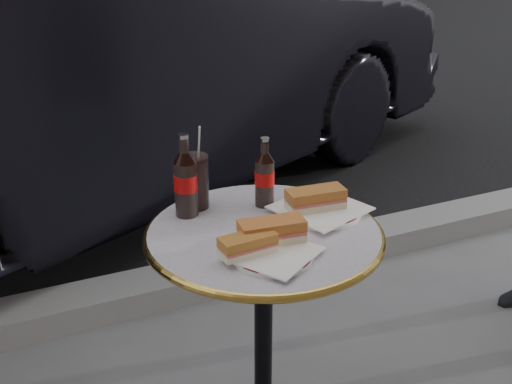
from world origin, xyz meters
name	(u,v)px	position (x,y,z in m)	size (l,w,h in m)	color
asphalt_road	(43,80)	(0.00, 5.00, 0.00)	(40.00, 8.00, 0.00)	black
curb	(172,286)	(0.00, 0.90, 0.05)	(40.00, 0.20, 0.12)	gray
bistro_table	(263,346)	(0.00, 0.00, 0.37)	(0.62, 0.62, 0.73)	#BAB2C4
plate_left	(272,256)	(-0.04, -0.14, 0.74)	(0.19, 0.19, 0.01)	white
plate_right	(320,210)	(0.18, 0.03, 0.74)	(0.23, 0.23, 0.01)	white
sandwich_left_a	(248,246)	(-0.10, -0.12, 0.77)	(0.14, 0.06, 0.05)	#A7682A
sandwich_left_b	(272,232)	(-0.02, -0.09, 0.77)	(0.16, 0.07, 0.06)	#B4642D
sandwich_right	(316,200)	(0.17, 0.03, 0.77)	(0.16, 0.07, 0.05)	#AD652C
cola_bottle_left	(185,175)	(-0.15, 0.17, 0.85)	(0.06, 0.06, 0.23)	black
cola_bottle_right	(265,172)	(0.07, 0.14, 0.83)	(0.06, 0.06, 0.20)	black
cola_glass	(195,181)	(-0.11, 0.21, 0.81)	(0.08, 0.08, 0.15)	black
parked_car	(97,61)	(-0.01, 2.05, 0.77)	(4.67, 1.62, 1.53)	black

